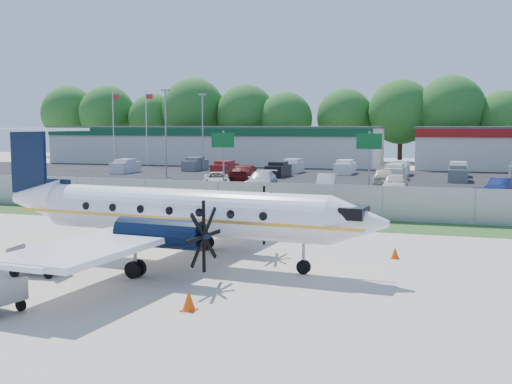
% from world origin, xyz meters
% --- Properties ---
extents(ground, '(170.00, 170.00, 0.00)m').
position_xyz_m(ground, '(0.00, 0.00, 0.00)').
color(ground, beige).
rests_on(ground, ground).
extents(grass_verge, '(170.00, 4.00, 0.02)m').
position_xyz_m(grass_verge, '(0.00, 12.00, 0.01)').
color(grass_verge, '#2D561E').
rests_on(grass_verge, ground).
extents(access_road, '(170.00, 8.00, 0.02)m').
position_xyz_m(access_road, '(0.00, 19.00, 0.01)').
color(access_road, black).
rests_on(access_road, ground).
extents(parking_lot, '(170.00, 32.00, 0.02)m').
position_xyz_m(parking_lot, '(0.00, 40.00, 0.01)').
color(parking_lot, black).
rests_on(parking_lot, ground).
extents(perimeter_fence, '(120.00, 0.06, 1.99)m').
position_xyz_m(perimeter_fence, '(0.00, 14.00, 1.00)').
color(perimeter_fence, gray).
rests_on(perimeter_fence, ground).
extents(building_west, '(46.40, 12.40, 5.24)m').
position_xyz_m(building_west, '(-24.00, 61.98, 2.63)').
color(building_west, beige).
rests_on(building_west, ground).
extents(sign_left, '(1.80, 0.26, 5.00)m').
position_xyz_m(sign_left, '(-8.00, 22.91, 3.61)').
color(sign_left, gray).
rests_on(sign_left, ground).
extents(sign_mid, '(1.80, 0.26, 5.00)m').
position_xyz_m(sign_mid, '(3.00, 22.91, 3.61)').
color(sign_mid, gray).
rests_on(sign_mid, ground).
extents(flagpole_west, '(1.06, 0.12, 10.00)m').
position_xyz_m(flagpole_west, '(-35.92, 55.00, 5.64)').
color(flagpole_west, white).
rests_on(flagpole_west, ground).
extents(flagpole_east, '(1.06, 0.12, 10.00)m').
position_xyz_m(flagpole_east, '(-30.92, 55.00, 5.64)').
color(flagpole_east, white).
rests_on(flagpole_east, ground).
extents(light_pole_nw, '(0.90, 0.35, 9.09)m').
position_xyz_m(light_pole_nw, '(-20.00, 38.00, 5.23)').
color(light_pole_nw, gray).
rests_on(light_pole_nw, ground).
extents(light_pole_sw, '(0.90, 0.35, 9.09)m').
position_xyz_m(light_pole_sw, '(-20.00, 48.00, 5.23)').
color(light_pole_sw, gray).
rests_on(light_pole_sw, ground).
extents(tree_line, '(112.00, 6.00, 14.00)m').
position_xyz_m(tree_line, '(0.00, 74.00, 0.00)').
color(tree_line, '#225D1B').
rests_on(tree_line, ground).
extents(aircraft, '(17.24, 16.98, 5.31)m').
position_xyz_m(aircraft, '(-1.54, 0.33, 2.05)').
color(aircraft, white).
rests_on(aircraft, ground).
extents(baggage_cart_near, '(2.03, 1.34, 1.01)m').
position_xyz_m(baggage_cart_near, '(-5.44, -3.12, 0.47)').
color(baggage_cart_near, gray).
rests_on(baggage_cart_near, ground).
extents(cone_nose, '(0.34, 0.34, 0.48)m').
position_xyz_m(cone_nose, '(6.71, 3.71, 0.23)').
color(cone_nose, '#EE4707').
rests_on(cone_nose, ground).
extents(cone_port_wing, '(0.43, 0.43, 0.61)m').
position_xyz_m(cone_port_wing, '(1.63, -5.66, 0.29)').
color(cone_port_wing, '#EE4707').
rests_on(cone_port_wing, ground).
extents(cone_starboard_wing, '(0.42, 0.42, 0.60)m').
position_xyz_m(cone_starboard_wing, '(3.96, 11.90, 0.28)').
color(cone_starboard_wing, '#EE4707').
rests_on(cone_starboard_wing, ground).
extents(road_car_west, '(5.22, 3.66, 1.65)m').
position_xyz_m(road_car_west, '(-22.78, 18.03, 0.00)').
color(road_car_west, beige).
rests_on(road_car_west, ground).
extents(road_car_mid, '(4.69, 2.43, 1.53)m').
position_xyz_m(road_car_mid, '(10.25, 21.06, 0.00)').
color(road_car_mid, navy).
rests_on(road_car_mid, ground).
extents(parked_car_a, '(3.90, 5.38, 1.36)m').
position_xyz_m(parked_car_a, '(-11.03, 29.27, 0.00)').
color(parked_car_a, beige).
rests_on(parked_car_a, ground).
extents(parked_car_b, '(2.75, 5.53, 1.54)m').
position_xyz_m(parked_car_b, '(-6.87, 29.17, 0.00)').
color(parked_car_b, silver).
rests_on(parked_car_b, ground).
extents(parked_car_c, '(2.08, 4.45, 1.41)m').
position_xyz_m(parked_car_c, '(-1.30, 29.31, 0.00)').
color(parked_car_c, silver).
rests_on(parked_car_c, ground).
extents(parked_car_d, '(2.12, 4.90, 1.65)m').
position_xyz_m(parked_car_d, '(4.29, 28.92, 0.00)').
color(parked_car_d, beige).
rests_on(parked_car_d, ground).
extents(parked_car_e, '(2.56, 4.60, 1.44)m').
position_xyz_m(parked_car_e, '(12.11, 28.99, 0.00)').
color(parked_car_e, navy).
rests_on(parked_car_e, ground).
extents(parked_car_f, '(2.65, 5.99, 1.71)m').
position_xyz_m(parked_car_f, '(-10.06, 34.59, 0.00)').
color(parked_car_f, maroon).
rests_on(parked_car_f, ground).
extents(parked_car_g, '(2.56, 5.12, 1.68)m').
position_xyz_m(parked_car_g, '(2.76, 34.39, 0.00)').
color(parked_car_g, beige).
rests_on(parked_car_g, ground).
extents(far_parking_rows, '(56.00, 10.00, 1.60)m').
position_xyz_m(far_parking_rows, '(0.00, 45.00, 0.00)').
color(far_parking_rows, gray).
rests_on(far_parking_rows, ground).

